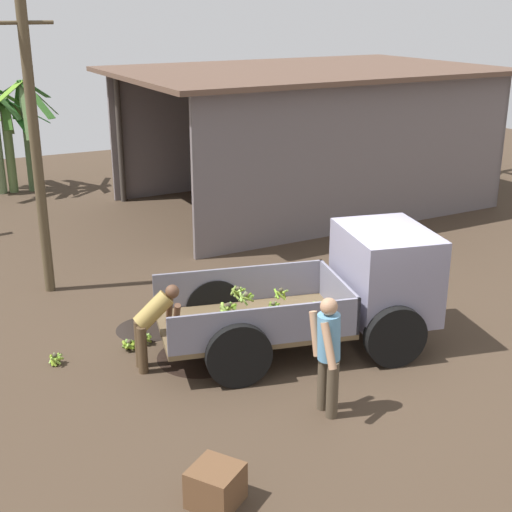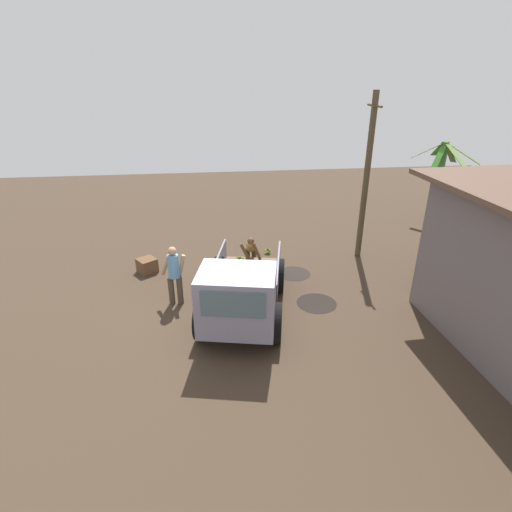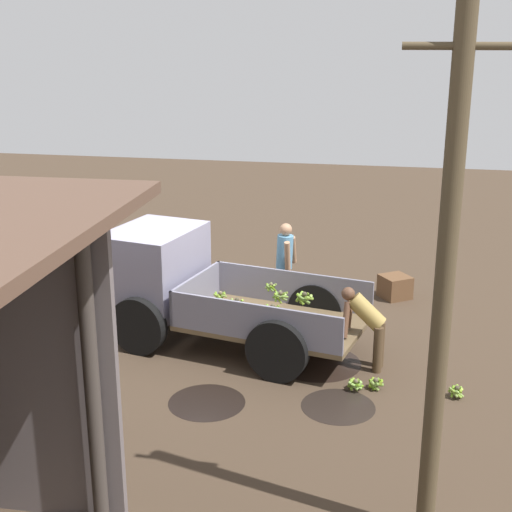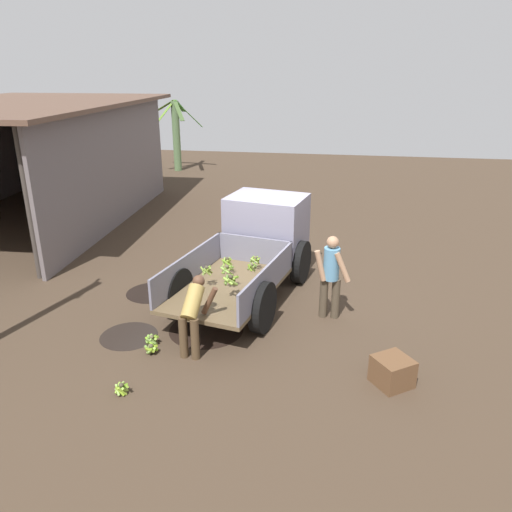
{
  "view_description": "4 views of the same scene",
  "coord_description": "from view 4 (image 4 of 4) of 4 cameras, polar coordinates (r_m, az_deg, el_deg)",
  "views": [
    {
      "loc": [
        -6.26,
        -8.71,
        5.31
      ],
      "look_at": [
        -1.5,
        0.95,
        1.47
      ],
      "focal_mm": 50.0,
      "sensor_mm": 36.0,
      "label": 1
    },
    {
      "loc": [
        8.2,
        -0.49,
        5.86
      ],
      "look_at": [
        -1.78,
        0.74,
        1.26
      ],
      "focal_mm": 28.0,
      "sensor_mm": 36.0,
      "label": 2
    },
    {
      "loc": [
        -3.67,
        11.26,
        5.07
      ],
      "look_at": [
        -1.36,
        -0.15,
        1.47
      ],
      "focal_mm": 50.0,
      "sensor_mm": 36.0,
      "label": 3
    },
    {
      "loc": [
        -10.63,
        -1.57,
        4.71
      ],
      "look_at": [
        -2.06,
        -0.12,
        1.38
      ],
      "focal_mm": 35.0,
      "sensor_mm": 36.0,
      "label": 4
    }
  ],
  "objects": [
    {
      "name": "banana_bunch_on_ground_0",
      "position": [
        9.27,
        -11.84,
        -9.28
      ],
      "size": [
        0.25,
        0.24,
        0.19
      ],
      "color": "brown",
      "rests_on": "ground"
    },
    {
      "name": "mud_patch_1",
      "position": [
        9.68,
        -14.32,
        -8.83
      ],
      "size": [
        1.07,
        1.07,
        0.01
      ],
      "primitive_type": "cylinder",
      "color": "black",
      "rests_on": "ground"
    },
    {
      "name": "warehouse_shed",
      "position": [
        17.61,
        -24.26,
        12.48
      ],
      "size": [
        10.11,
        6.88,
        3.69
      ],
      "rotation": [
        0.0,
        0.0,
        0.04
      ],
      "color": "#675E5F",
      "rests_on": "ground"
    },
    {
      "name": "banana_bunch_on_ground_1",
      "position": [
        9.0,
        -11.88,
        -10.28
      ],
      "size": [
        0.24,
        0.25,
        0.19
      ],
      "color": "#4B4330",
      "rests_on": "ground"
    },
    {
      "name": "banana_palm_1",
      "position": [
        24.13,
        -21.88,
        12.48
      ],
      "size": [
        2.27,
        1.96,
        3.26
      ],
      "color": "#74855A",
      "rests_on": "ground"
    },
    {
      "name": "person_worker_loading",
      "position": [
        8.62,
        -7.23,
        -6.34
      ],
      "size": [
        0.73,
        0.69,
        1.32
      ],
      "rotation": [
        0.0,
        0.0,
        -0.11
      ],
      "color": "#4B3824",
      "rests_on": "ground"
    },
    {
      "name": "person_foreground_visitor",
      "position": [
        9.74,
        8.56,
        -1.99
      ],
      "size": [
        0.35,
        0.71,
        1.71
      ],
      "rotation": [
        0.0,
        0.0,
        3.14
      ],
      "color": "#493D2E",
      "rests_on": "ground"
    },
    {
      "name": "mud_patch_2",
      "position": [
        11.3,
        -11.82,
        -4.11
      ],
      "size": [
        1.12,
        1.12,
        0.01
      ],
      "primitive_type": "cylinder",
      "color": "black",
      "rests_on": "ground"
    },
    {
      "name": "banana_palm_0",
      "position": [
        23.21,
        -17.85,
        11.74
      ],
      "size": [
        2.28,
        2.34,
        2.63
      ],
      "color": "#506848",
      "rests_on": "ground"
    },
    {
      "name": "ground",
      "position": [
        11.73,
        1.1,
        -2.69
      ],
      "size": [
        36.0,
        36.0,
        0.0
      ],
      "primitive_type": "plane",
      "color": "#403124"
    },
    {
      "name": "banana_palm_6",
      "position": [
        24.25,
        -9.09,
        13.56
      ],
      "size": [
        2.51,
        2.54,
        3.24
      ],
      "color": "#59774A",
      "rests_on": "ground"
    },
    {
      "name": "wooden_crate_0",
      "position": [
        8.28,
        15.32,
        -12.61
      ],
      "size": [
        0.74,
        0.74,
        0.46
      ],
      "primitive_type": "cube",
      "rotation": [
        0.0,
        0.0,
        0.62
      ],
      "color": "brown",
      "rests_on": "ground"
    },
    {
      "name": "mud_patch_0",
      "position": [
        9.63,
        -5.7,
        -8.4
      ],
      "size": [
        1.41,
        1.41,
        0.01
      ],
      "primitive_type": "cylinder",
      "color": "black",
      "rests_on": "ground"
    },
    {
      "name": "banana_bunch_on_ground_2",
      "position": [
        8.12,
        -15.12,
        -14.36
      ],
      "size": [
        0.24,
        0.26,
        0.2
      ],
      "color": "#433C2B",
      "rests_on": "ground"
    },
    {
      "name": "cargo_truck",
      "position": [
        11.27,
        0.28,
        1.75
      ],
      "size": [
        4.6,
        2.72,
        1.91
      ],
      "rotation": [
        0.0,
        0.0,
        -0.21
      ],
      "color": "brown",
      "rests_on": "ground"
    }
  ]
}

